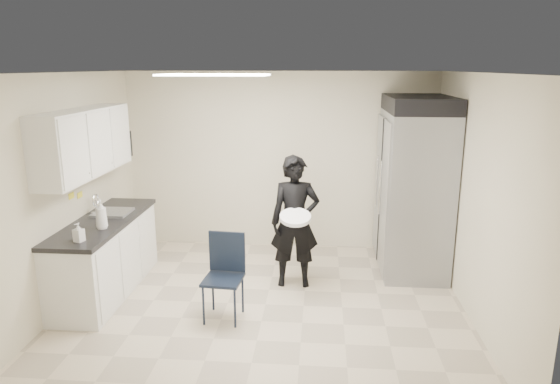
# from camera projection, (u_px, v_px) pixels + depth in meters

# --- Properties ---
(floor) EXTENTS (4.50, 4.50, 0.00)m
(floor) POSITION_uv_depth(u_px,v_px,m) (265.00, 304.00, 5.74)
(floor) COLOR #C2B298
(floor) RESTS_ON ground
(ceiling) EXTENTS (4.50, 4.50, 0.00)m
(ceiling) POSITION_uv_depth(u_px,v_px,m) (264.00, 73.00, 5.10)
(ceiling) COLOR white
(ceiling) RESTS_ON back_wall
(back_wall) EXTENTS (4.50, 0.00, 4.50)m
(back_wall) POSITION_uv_depth(u_px,v_px,m) (280.00, 161.00, 7.35)
(back_wall) COLOR beige
(back_wall) RESTS_ON floor
(left_wall) EXTENTS (0.00, 4.00, 4.00)m
(left_wall) POSITION_uv_depth(u_px,v_px,m) (66.00, 191.00, 5.60)
(left_wall) COLOR beige
(left_wall) RESTS_ON floor
(right_wall) EXTENTS (0.00, 4.00, 4.00)m
(right_wall) POSITION_uv_depth(u_px,v_px,m) (477.00, 200.00, 5.24)
(right_wall) COLOR beige
(right_wall) RESTS_ON floor
(ceiling_panel) EXTENTS (1.20, 0.60, 0.02)m
(ceiling_panel) POSITION_uv_depth(u_px,v_px,m) (214.00, 75.00, 5.55)
(ceiling_panel) COLOR white
(ceiling_panel) RESTS_ON ceiling
(lower_counter) EXTENTS (0.60, 1.90, 0.86)m
(lower_counter) POSITION_uv_depth(u_px,v_px,m) (106.00, 258.00, 5.98)
(lower_counter) COLOR silver
(lower_counter) RESTS_ON floor
(countertop) EXTENTS (0.64, 1.95, 0.05)m
(countertop) POSITION_uv_depth(u_px,v_px,m) (102.00, 222.00, 5.87)
(countertop) COLOR black
(countertop) RESTS_ON lower_counter
(sink) EXTENTS (0.42, 0.40, 0.14)m
(sink) POSITION_uv_depth(u_px,v_px,m) (113.00, 217.00, 6.12)
(sink) COLOR gray
(sink) RESTS_ON countertop
(faucet) EXTENTS (0.02, 0.02, 0.24)m
(faucet) POSITION_uv_depth(u_px,v_px,m) (96.00, 205.00, 6.10)
(faucet) COLOR silver
(faucet) RESTS_ON countertop
(upper_cabinets) EXTENTS (0.35, 1.80, 0.75)m
(upper_cabinets) POSITION_uv_depth(u_px,v_px,m) (85.00, 142.00, 5.65)
(upper_cabinets) COLOR silver
(upper_cabinets) RESTS_ON left_wall
(towel_dispenser) EXTENTS (0.22, 0.30, 0.35)m
(towel_dispenser) POSITION_uv_depth(u_px,v_px,m) (120.00, 145.00, 6.82)
(towel_dispenser) COLOR black
(towel_dispenser) RESTS_ON left_wall
(notice_sticker_left) EXTENTS (0.00, 0.12, 0.07)m
(notice_sticker_left) POSITION_uv_depth(u_px,v_px,m) (71.00, 196.00, 5.72)
(notice_sticker_left) COLOR yellow
(notice_sticker_left) RESTS_ON left_wall
(notice_sticker_right) EXTENTS (0.00, 0.12, 0.07)m
(notice_sticker_right) POSITION_uv_depth(u_px,v_px,m) (80.00, 195.00, 5.92)
(notice_sticker_right) COLOR yellow
(notice_sticker_right) RESTS_ON left_wall
(commercial_fridge) EXTENTS (0.80, 1.35, 2.10)m
(commercial_fridge) POSITION_uv_depth(u_px,v_px,m) (413.00, 192.00, 6.57)
(commercial_fridge) COLOR gray
(commercial_fridge) RESTS_ON floor
(fridge_compressor) EXTENTS (0.80, 1.35, 0.20)m
(fridge_compressor) POSITION_uv_depth(u_px,v_px,m) (419.00, 104.00, 6.29)
(fridge_compressor) COLOR black
(fridge_compressor) RESTS_ON commercial_fridge
(folding_chair) EXTENTS (0.43, 0.43, 0.90)m
(folding_chair) POSITION_uv_depth(u_px,v_px,m) (223.00, 280.00, 5.32)
(folding_chair) COLOR black
(folding_chair) RESTS_ON floor
(man_tuxedo) EXTENTS (0.63, 0.44, 1.63)m
(man_tuxedo) POSITION_uv_depth(u_px,v_px,m) (295.00, 222.00, 6.09)
(man_tuxedo) COLOR black
(man_tuxedo) RESTS_ON floor
(bucket_lid) EXTENTS (0.39, 0.39, 0.05)m
(bucket_lid) POSITION_uv_depth(u_px,v_px,m) (295.00, 217.00, 5.81)
(bucket_lid) COLOR white
(bucket_lid) RESTS_ON man_tuxedo
(soap_bottle_a) EXTENTS (0.16, 0.16, 0.33)m
(soap_bottle_a) POSITION_uv_depth(u_px,v_px,m) (101.00, 214.00, 5.51)
(soap_bottle_a) COLOR white
(soap_bottle_a) RESTS_ON countertop
(soap_bottle_b) EXTENTS (0.11, 0.11, 0.20)m
(soap_bottle_b) POSITION_uv_depth(u_px,v_px,m) (79.00, 232.00, 5.12)
(soap_bottle_b) COLOR #B8B7C4
(soap_bottle_b) RESTS_ON countertop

